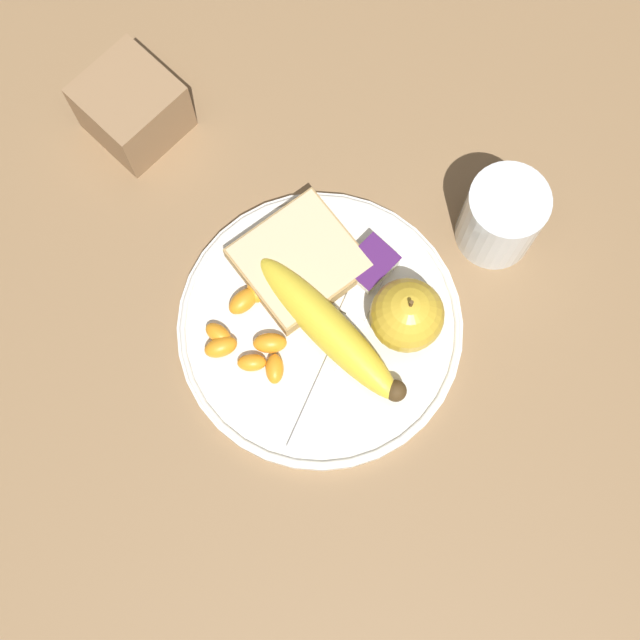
# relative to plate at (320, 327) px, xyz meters

# --- Properties ---
(ground_plane) EXTENTS (3.00, 3.00, 0.00)m
(ground_plane) POSITION_rel_plate_xyz_m (0.00, 0.00, -0.01)
(ground_plane) COLOR olive
(plate) EXTENTS (0.27, 0.27, 0.01)m
(plate) POSITION_rel_plate_xyz_m (0.00, 0.00, 0.00)
(plate) COLOR silver
(plate) RESTS_ON ground_plane
(juice_glass) EXTENTS (0.08, 0.08, 0.09)m
(juice_glass) POSITION_rel_plate_xyz_m (0.19, -0.06, 0.03)
(juice_glass) COLOR silver
(juice_glass) RESTS_ON ground_plane
(apple) EXTENTS (0.07, 0.07, 0.08)m
(apple) POSITION_rel_plate_xyz_m (0.06, -0.06, 0.04)
(apple) COLOR gold
(apple) RESTS_ON plate
(banana) EXTENTS (0.05, 0.19, 0.04)m
(banana) POSITION_rel_plate_xyz_m (0.00, -0.01, 0.02)
(banana) COLOR yellow
(banana) RESTS_ON plate
(bread_slice) EXTENTS (0.12, 0.12, 0.02)m
(bread_slice) POSITION_rel_plate_xyz_m (0.03, 0.06, 0.02)
(bread_slice) COLOR #AB8751
(bread_slice) RESTS_ON plate
(fork) EXTENTS (0.19, 0.09, 0.00)m
(fork) POSITION_rel_plate_xyz_m (0.01, -0.02, 0.01)
(fork) COLOR silver
(fork) RESTS_ON plate
(jam_packet) EXTENTS (0.05, 0.04, 0.02)m
(jam_packet) POSITION_rel_plate_xyz_m (0.07, 0.01, 0.01)
(jam_packet) COLOR white
(jam_packet) RESTS_ON plate
(orange_segment_0) EXTENTS (0.02, 0.03, 0.02)m
(orange_segment_0) POSITION_rel_plate_xyz_m (-0.07, 0.06, 0.01)
(orange_segment_0) COLOR orange
(orange_segment_0) RESTS_ON plate
(orange_segment_1) EXTENTS (0.04, 0.04, 0.02)m
(orange_segment_1) POSITION_rel_plate_xyz_m (-0.05, 0.02, 0.01)
(orange_segment_1) COLOR orange
(orange_segment_1) RESTS_ON plate
(orange_segment_2) EXTENTS (0.03, 0.03, 0.02)m
(orange_segment_2) POSITION_rel_plate_xyz_m (-0.07, 0.02, 0.01)
(orange_segment_2) COLOR orange
(orange_segment_2) RESTS_ON plate
(orange_segment_3) EXTENTS (0.03, 0.03, 0.02)m
(orange_segment_3) POSITION_rel_plate_xyz_m (-0.06, -0.00, 0.01)
(orange_segment_3) COLOR orange
(orange_segment_3) RESTS_ON plate
(orange_segment_4) EXTENTS (0.03, 0.02, 0.02)m
(orange_segment_4) POSITION_rel_plate_xyz_m (-0.03, 0.07, 0.01)
(orange_segment_4) COLOR orange
(orange_segment_4) RESTS_ON plate
(orange_segment_5) EXTENTS (0.04, 0.03, 0.02)m
(orange_segment_5) POSITION_rel_plate_xyz_m (-0.08, 0.05, 0.01)
(orange_segment_5) COLOR orange
(orange_segment_5) RESTS_ON plate
(orange_segment_6) EXTENTS (0.03, 0.03, 0.02)m
(orange_segment_6) POSITION_rel_plate_xyz_m (-0.02, 0.07, 0.01)
(orange_segment_6) COLOR orange
(orange_segment_6) RESTS_ON plate
(condiment_caddy) EXTENTS (0.09, 0.09, 0.07)m
(condiment_caddy) POSITION_rel_plate_xyz_m (0.03, 0.28, 0.03)
(condiment_caddy) COLOR #93704C
(condiment_caddy) RESTS_ON ground_plane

